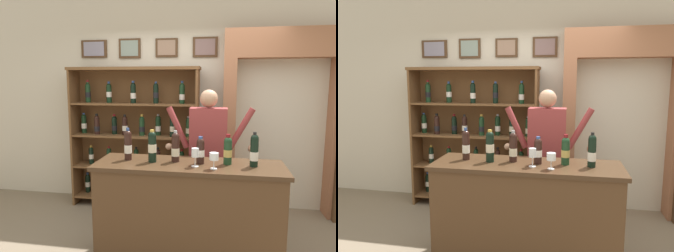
{
  "view_description": "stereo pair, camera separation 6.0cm",
  "coord_description": "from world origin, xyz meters",
  "views": [
    {
      "loc": [
        0.49,
        -2.9,
        1.79
      ],
      "look_at": [
        -0.05,
        0.19,
        1.33
      ],
      "focal_mm": 33.52,
      "sensor_mm": 36.0,
      "label": 1
    },
    {
      "loc": [
        0.55,
        -2.89,
        1.79
      ],
      "look_at": [
        -0.05,
        0.19,
        1.33
      ],
      "focal_mm": 33.52,
      "sensor_mm": 36.0,
      "label": 2
    }
  ],
  "objects": [
    {
      "name": "back_wall",
      "position": [
        -0.0,
        1.61,
        1.52
      ],
      "size": [
        12.0,
        0.19,
        3.03
      ],
      "color": "beige",
      "rests_on": "ground"
    },
    {
      "name": "wine_shelf",
      "position": [
        -0.72,
        1.31,
        1.04
      ],
      "size": [
        1.82,
        0.37,
        1.96
      ],
      "color": "brown",
      "rests_on": "ground"
    },
    {
      "name": "archway_doorway",
      "position": [
        1.26,
        1.48,
        1.42
      ],
      "size": [
        1.53,
        0.45,
        2.44
      ],
      "color": "#9E6647",
      "rests_on": "ground"
    },
    {
      "name": "tasting_counter",
      "position": [
        0.18,
        -0.0,
        0.5
      ],
      "size": [
        1.8,
        0.59,
        1.0
      ],
      "color": "#4C331E",
      "rests_on": "ground"
    },
    {
      "name": "shopkeeper",
      "position": [
        0.33,
        0.64,
        1.04
      ],
      "size": [
        1.02,
        0.22,
        1.69
      ],
      "color": "#2D3347",
      "rests_on": "ground"
    },
    {
      "name": "tasting_bottle_super_tuscan",
      "position": [
        -0.43,
        0.04,
        1.15
      ],
      "size": [
        0.07,
        0.07,
        0.32
      ],
      "color": "black",
      "rests_on": "tasting_counter"
    },
    {
      "name": "tasting_bottle_grappa",
      "position": [
        -0.17,
        -0.0,
        1.16
      ],
      "size": [
        0.08,
        0.08,
        0.32
      ],
      "color": "black",
      "rests_on": "tasting_counter"
    },
    {
      "name": "tasting_bottle_rosso",
      "position": [
        0.04,
        0.05,
        1.14
      ],
      "size": [
        0.08,
        0.08,
        0.31
      ],
      "color": "black",
      "rests_on": "tasting_counter"
    },
    {
      "name": "tasting_bottle_prosecco",
      "position": [
        0.29,
        0.02,
        1.13
      ],
      "size": [
        0.08,
        0.08,
        0.26
      ],
      "color": "black",
      "rests_on": "tasting_counter"
    },
    {
      "name": "tasting_bottle_bianco",
      "position": [
        0.55,
        0.04,
        1.14
      ],
      "size": [
        0.08,
        0.08,
        0.29
      ],
      "color": "#19381E",
      "rests_on": "tasting_counter"
    },
    {
      "name": "tasting_bottle_riserva",
      "position": [
        0.78,
        0.0,
        1.15
      ],
      "size": [
        0.08,
        0.08,
        0.32
      ],
      "color": "black",
      "rests_on": "tasting_counter"
    },
    {
      "name": "wine_glass_left",
      "position": [
        0.42,
        -0.15,
        1.11
      ],
      "size": [
        0.08,
        0.08,
        0.15
      ],
      "color": "silver",
      "rests_on": "tasting_counter"
    },
    {
      "name": "wine_glass_spare",
      "position": [
        0.25,
        -0.09,
        1.12
      ],
      "size": [
        0.07,
        0.07,
        0.17
      ],
      "color": "silver",
      "rests_on": "tasting_counter"
    }
  ]
}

